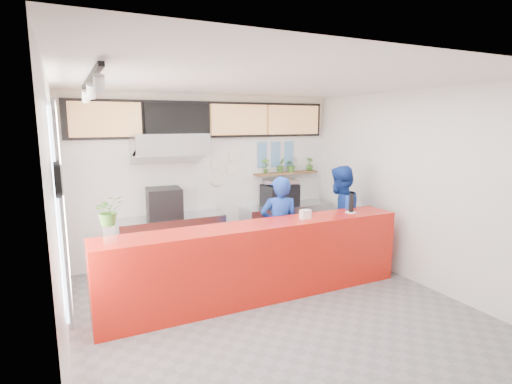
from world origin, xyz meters
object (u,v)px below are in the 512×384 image
object	(u,v)px
pepper_mill	(351,203)
staff_right	(339,218)
service_counter	(259,261)
espresso_machine	(280,195)
staff_center	(279,229)
panini_oven	(164,203)

from	to	relation	value
pepper_mill	staff_right	bearing A→B (deg)	71.55
service_counter	espresso_machine	bearing A→B (deg)	53.20
staff_right	pepper_mill	bearing A→B (deg)	44.93
espresso_machine	pepper_mill	xyz separation A→B (m)	(0.27, -1.81, 0.15)
service_counter	espresso_machine	distance (m)	2.32
espresso_machine	pepper_mill	bearing A→B (deg)	-86.21
staff_center	espresso_machine	bearing A→B (deg)	-98.84
staff_right	espresso_machine	bearing A→B (deg)	-97.98
panini_oven	espresso_machine	xyz separation A→B (m)	(2.26, 0.00, -0.04)
staff_right	service_counter	bearing A→B (deg)	-10.97
service_counter	panini_oven	bearing A→B (deg)	116.89
service_counter	pepper_mill	world-z (taller)	pepper_mill
staff_center	pepper_mill	xyz separation A→B (m)	(1.01, -0.50, 0.42)
service_counter	staff_center	bearing A→B (deg)	38.98
espresso_machine	pepper_mill	world-z (taller)	pepper_mill
service_counter	espresso_machine	world-z (taller)	espresso_machine
service_counter	staff_right	xyz separation A→B (m)	(1.79, 0.50, 0.34)
panini_oven	espresso_machine	world-z (taller)	panini_oven
pepper_mill	service_counter	bearing A→B (deg)	179.78
staff_right	pepper_mill	size ratio (longest dim) A/B	6.14
espresso_machine	staff_center	distance (m)	1.53
staff_center	staff_right	size ratio (longest dim) A/B	0.94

